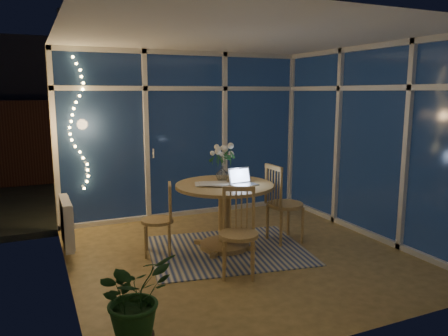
{
  "coord_description": "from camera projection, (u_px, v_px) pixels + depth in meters",
  "views": [
    {
      "loc": [
        -2.29,
        -4.58,
        1.98
      ],
      "look_at": [
        -0.12,
        0.25,
        1.05
      ],
      "focal_mm": 35.0,
      "sensor_mm": 36.0,
      "label": 1
    }
  ],
  "objects": [
    {
      "name": "garden_fence",
      "position": [
        136.0,
        139.0,
        10.16
      ],
      "size": [
        11.0,
        0.08,
        1.8
      ],
      "primitive_type": "cube",
      "color": "#331912",
      "rests_on": "ground"
    },
    {
      "name": "radiator",
      "position": [
        66.0,
        223.0,
        5.33
      ],
      "size": [
        0.1,
        0.7,
        0.58
      ],
      "primitive_type": "cube",
      "color": "silver",
      "rests_on": "wall_left"
    },
    {
      "name": "ceiling",
      "position": [
        242.0,
        36.0,
        4.93
      ],
      "size": [
        4.0,
        4.0,
        0.0
      ],
      "primitive_type": "plane",
      "color": "silver",
      "rests_on": "wall_back"
    },
    {
      "name": "garden_patio",
      "position": [
        164.0,
        181.0,
        10.08
      ],
      "size": [
        12.0,
        6.0,
        0.1
      ],
      "primitive_type": "cube",
      "color": "black",
      "rests_on": "ground"
    },
    {
      "name": "window_wall_right",
      "position": [
        370.0,
        142.0,
        5.94
      ],
      "size": [
        0.1,
        4.0,
        2.6
      ],
      "primitive_type": "cube",
      "color": "silver",
      "rests_on": "floor"
    },
    {
      "name": "wall_left",
      "position": [
        62.0,
        161.0,
        4.34
      ],
      "size": [
        0.04,
        4.0,
        2.6
      ],
      "primitive_type": "cube",
      "color": "silver",
      "rests_on": "floor"
    },
    {
      "name": "neighbour_roof",
      "position": [
        121.0,
        84.0,
        12.75
      ],
      "size": [
        7.0,
        3.0,
        2.2
      ],
      "primitive_type": "cube",
      "color": "#33353D",
      "rests_on": "ground"
    },
    {
      "name": "potted_plant",
      "position": [
        135.0,
        308.0,
        3.27
      ],
      "size": [
        0.69,
        0.65,
        0.76
      ],
      "primitive_type": "imported",
      "rotation": [
        0.0,
        0.0,
        0.43
      ],
      "color": "#18431C",
      "rests_on": "floor"
    },
    {
      "name": "dining_table",
      "position": [
        225.0,
        216.0,
        5.52
      ],
      "size": [
        1.42,
        1.42,
        0.84
      ],
      "primitive_type": "cylinder",
      "rotation": [
        0.0,
        0.0,
        -0.16
      ],
      "color": "olive",
      "rests_on": "floor"
    },
    {
      "name": "phone",
      "position": [
        238.0,
        184.0,
        5.42
      ],
      "size": [
        0.11,
        0.09,
        0.01
      ],
      "primitive_type": "cube",
      "rotation": [
        0.0,
        0.0,
        -0.51
      ],
      "color": "black",
      "rests_on": "dining_table"
    },
    {
      "name": "wall_front",
      "position": [
        358.0,
        181.0,
        3.36
      ],
      "size": [
        4.0,
        0.04,
        2.6
      ],
      "primitive_type": "cube",
      "color": "silver",
      "rests_on": "floor"
    },
    {
      "name": "newspapers",
      "position": [
        212.0,
        184.0,
        5.39
      ],
      "size": [
        0.43,
        0.39,
        0.02
      ],
      "primitive_type": "cube",
      "rotation": [
        0.0,
        0.0,
        -0.4
      ],
      "color": "beige",
      "rests_on": "dining_table"
    },
    {
      "name": "chair_front",
      "position": [
        239.0,
        233.0,
        4.69
      ],
      "size": [
        0.6,
        0.6,
        0.97
      ],
      "primitive_type": "cube",
      "rotation": [
        0.0,
        0.0,
        -0.46
      ],
      "color": "olive",
      "rests_on": "floor"
    },
    {
      "name": "fairy_lights",
      "position": [
        77.0,
        124.0,
        6.14
      ],
      "size": [
        0.24,
        0.1,
        1.85
      ],
      "primitive_type": null,
      "color": "#FDC965",
      "rests_on": "window_wall_back"
    },
    {
      "name": "floor",
      "position": [
        241.0,
        254.0,
        5.38
      ],
      "size": [
        4.0,
        4.0,
        0.0
      ],
      "primitive_type": "plane",
      "color": "olive",
      "rests_on": "ground"
    },
    {
      "name": "bowl",
      "position": [
        242.0,
        178.0,
        5.71
      ],
      "size": [
        0.17,
        0.17,
        0.04
      ],
      "primitive_type": "imported",
      "rotation": [
        0.0,
        0.0,
        -0.16
      ],
      "color": "silver",
      "rests_on": "dining_table"
    },
    {
      "name": "wall_right",
      "position": [
        372.0,
        142.0,
        5.96
      ],
      "size": [
        0.04,
        4.0,
        2.6
      ],
      "primitive_type": "cube",
      "color": "silver",
      "rests_on": "floor"
    },
    {
      "name": "chair_right",
      "position": [
        285.0,
        203.0,
        5.76
      ],
      "size": [
        0.5,
        0.5,
        1.06
      ],
      "primitive_type": "cube",
      "rotation": [
        0.0,
        0.0,
        1.59
      ],
      "color": "olive",
      "rests_on": "floor"
    },
    {
      "name": "window_wall_back",
      "position": [
        186.0,
        135.0,
        6.91
      ],
      "size": [
        4.0,
        0.1,
        2.6
      ],
      "primitive_type": "cube",
      "color": "silver",
      "rests_on": "floor"
    },
    {
      "name": "laptop",
      "position": [
        244.0,
        176.0,
        5.36
      ],
      "size": [
        0.34,
        0.3,
        0.22
      ],
      "primitive_type": null,
      "rotation": [
        0.0,
        0.0,
        0.12
      ],
      "color": "silver",
      "rests_on": "dining_table"
    },
    {
      "name": "chair_left",
      "position": [
        157.0,
        219.0,
        5.33
      ],
      "size": [
        0.51,
        0.51,
        0.89
      ],
      "primitive_type": "cube",
      "rotation": [
        0.0,
        0.0,
        -1.85
      ],
      "color": "olive",
      "rests_on": "floor"
    },
    {
      "name": "wall_back",
      "position": [
        186.0,
        135.0,
        6.95
      ],
      "size": [
        4.0,
        0.04,
        2.6
      ],
      "primitive_type": "cube",
      "color": "silver",
      "rests_on": "floor"
    },
    {
      "name": "flower_vase",
      "position": [
        222.0,
        173.0,
        5.65
      ],
      "size": [
        0.23,
        0.23,
        0.21
      ],
      "primitive_type": "imported",
      "rotation": [
        0.0,
        0.0,
        -0.16
      ],
      "color": "silver",
      "rests_on": "dining_table"
    },
    {
      "name": "garden_shrubs",
      "position": [
        120.0,
        176.0,
        8.03
      ],
      "size": [
        0.9,
        0.9,
        0.9
      ],
      "primitive_type": "sphere",
      "color": "black",
      "rests_on": "ground"
    },
    {
      "name": "rug",
      "position": [
        228.0,
        250.0,
        5.5
      ],
      "size": [
        2.16,
        1.84,
        0.01
      ],
      "primitive_type": "cube",
      "rotation": [
        0.0,
        0.0,
        -0.16
      ],
      "color": "beige",
      "rests_on": "floor"
    }
  ]
}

